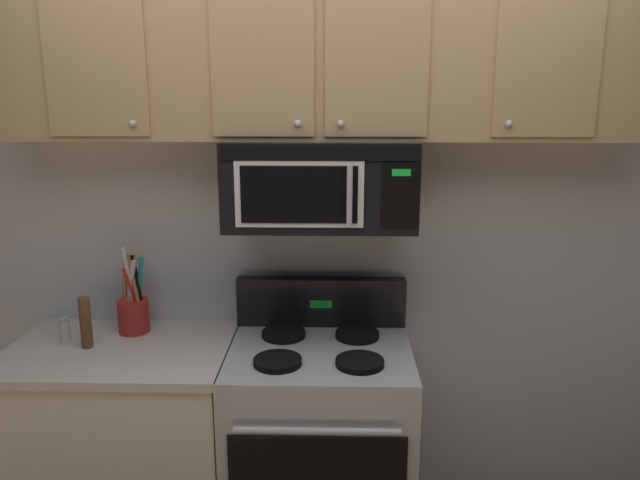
# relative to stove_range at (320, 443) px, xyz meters

# --- Properties ---
(back_wall) EXTENTS (5.20, 0.10, 2.70)m
(back_wall) POSITION_rel_stove_range_xyz_m (0.00, 0.37, 0.88)
(back_wall) COLOR silver
(back_wall) RESTS_ON ground_plane
(stove_range) EXTENTS (0.76, 0.69, 1.12)m
(stove_range) POSITION_rel_stove_range_xyz_m (0.00, 0.00, 0.00)
(stove_range) COLOR #B7BABF
(stove_range) RESTS_ON ground_plane
(over_range_microwave) EXTENTS (0.76, 0.43, 0.35)m
(over_range_microwave) POSITION_rel_stove_range_xyz_m (-0.00, 0.12, 1.11)
(over_range_microwave) COLOR black
(upper_cabinets) EXTENTS (2.50, 0.36, 0.55)m
(upper_cabinets) POSITION_rel_stove_range_xyz_m (-0.00, 0.15, 1.56)
(upper_cabinets) COLOR tan
(counter_segment) EXTENTS (0.93, 0.65, 0.90)m
(counter_segment) POSITION_rel_stove_range_xyz_m (-0.84, 0.01, -0.02)
(counter_segment) COLOR white
(counter_segment) RESTS_ON ground_plane
(utensil_crock_red) EXTENTS (0.13, 0.13, 0.39)m
(utensil_crock_red) POSITION_rel_stove_range_xyz_m (-0.83, 0.17, 0.54)
(utensil_crock_red) COLOR red
(utensil_crock_red) RESTS_ON counter_segment
(salt_shaker) EXTENTS (0.04, 0.04, 0.11)m
(salt_shaker) POSITION_rel_stove_range_xyz_m (-1.08, 0.06, 0.49)
(salt_shaker) COLOR white
(salt_shaker) RESTS_ON counter_segment
(pepper_mill) EXTENTS (0.05, 0.05, 0.22)m
(pepper_mill) POSITION_rel_stove_range_xyz_m (-0.97, 0.00, 0.54)
(pepper_mill) COLOR brown
(pepper_mill) RESTS_ON counter_segment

